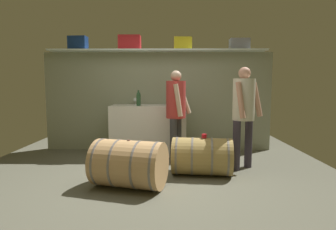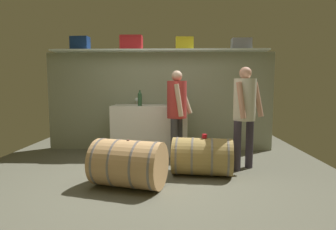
{
  "view_description": "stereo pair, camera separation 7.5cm",
  "coord_description": "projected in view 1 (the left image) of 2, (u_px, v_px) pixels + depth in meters",
  "views": [
    {
      "loc": [
        0.28,
        -3.69,
        1.33
      ],
      "look_at": [
        0.23,
        0.29,
        0.91
      ],
      "focal_mm": 30.12,
      "sensor_mm": 36.0,
      "label": 1
    },
    {
      "loc": [
        0.36,
        -3.69,
        1.33
      ],
      "look_at": [
        0.23,
        0.29,
        0.91
      ],
      "focal_mm": 30.12,
      "sensor_mm": 36.0,
      "label": 2
    }
  ],
  "objects": [
    {
      "name": "wine_glass",
      "position": [
        135.0,
        100.0,
        5.62
      ],
      "size": [
        0.08,
        0.08,
        0.14
      ],
      "color": "white",
      "rests_on": "work_cabinet"
    },
    {
      "name": "back_wall_panel",
      "position": [
        158.0,
        102.0,
        5.76
      ],
      "size": [
        4.58,
        0.1,
        1.98
      ],
      "primitive_type": "cube",
      "color": "gray",
      "rests_on": "ground"
    },
    {
      "name": "toolcase_grey",
      "position": [
        239.0,
        44.0,
        5.47
      ],
      "size": [
        0.38,
        0.23,
        0.21
      ],
      "primitive_type": "cube",
      "rotation": [
        0.0,
        0.0,
        -0.02
      ],
      "color": "gray",
      "rests_on": "high_shelf_board"
    },
    {
      "name": "winemaker_pouring",
      "position": [
        176.0,
        106.0,
        4.82
      ],
      "size": [
        0.45,
        0.5,
        1.57
      ],
      "rotation": [
        0.0,
        0.0,
        -1.89
      ],
      "color": "#323337",
      "rests_on": "ground"
    },
    {
      "name": "wine_barrel_far",
      "position": [
        129.0,
        164.0,
        3.66
      ],
      "size": [
        1.04,
        0.83,
        0.63
      ],
      "rotation": [
        0.0,
        0.0,
        -0.27
      ],
      "color": "tan",
      "rests_on": "ground"
    },
    {
      "name": "work_cabinet",
      "position": [
        149.0,
        130.0,
        5.45
      ],
      "size": [
        1.43,
        0.62,
        0.94
      ],
      "primitive_type": "cube",
      "color": "white",
      "rests_on": "ground"
    },
    {
      "name": "tasting_cup",
      "position": [
        204.0,
        136.0,
        4.14
      ],
      "size": [
        0.07,
        0.07,
        0.06
      ],
      "primitive_type": "cylinder",
      "color": "red",
      "rests_on": "wine_barrel_near"
    },
    {
      "name": "wine_bottle_dark",
      "position": [
        181.0,
        97.0,
        5.5
      ],
      "size": [
        0.08,
        0.08,
        0.32
      ],
      "color": "black",
      "rests_on": "work_cabinet"
    },
    {
      "name": "toolcase_red",
      "position": [
        130.0,
        43.0,
        5.5
      ],
      "size": [
        0.42,
        0.27,
        0.27
      ],
      "primitive_type": "cube",
      "rotation": [
        0.0,
        0.0,
        0.01
      ],
      "color": "red",
      "rests_on": "high_shelf_board"
    },
    {
      "name": "toolcase_yellow",
      "position": [
        183.0,
        44.0,
        5.48
      ],
      "size": [
        0.35,
        0.21,
        0.24
      ],
      "primitive_type": "cube",
      "rotation": [
        0.0,
        0.0,
        0.03
      ],
      "color": "yellow",
      "rests_on": "high_shelf_board"
    },
    {
      "name": "wine_barrel_near",
      "position": [
        202.0,
        156.0,
        4.17
      ],
      "size": [
        0.93,
        0.63,
        0.56
      ],
      "rotation": [
        0.0,
        0.0,
        -0.11
      ],
      "color": "#9E8347",
      "rests_on": "ground"
    },
    {
      "name": "high_shelf_board",
      "position": [
        157.0,
        51.0,
        5.5
      ],
      "size": [
        4.21,
        0.4,
        0.03
      ],
      "primitive_type": "cube",
      "color": "silver",
      "rests_on": "back_wall_panel"
    },
    {
      "name": "toolcase_navy",
      "position": [
        78.0,
        43.0,
        5.51
      ],
      "size": [
        0.36,
        0.23,
        0.26
      ],
      "primitive_type": "cube",
      "rotation": [
        0.0,
        0.0,
        -0.06
      ],
      "color": "navy",
      "rests_on": "high_shelf_board"
    },
    {
      "name": "visitor_tasting",
      "position": [
        244.0,
        107.0,
        4.39
      ],
      "size": [
        0.5,
        0.46,
        1.61
      ],
      "rotation": [
        0.0,
        0.0,
        -2.5
      ],
      "color": "#352F3B",
      "rests_on": "ground"
    },
    {
      "name": "wine_bottle_green",
      "position": [
        139.0,
        99.0,
        5.23
      ],
      "size": [
        0.08,
        0.08,
        0.29
      ],
      "color": "#2B5333",
      "rests_on": "work_cabinet"
    },
    {
      "name": "wine_bottle_amber",
      "position": [
        178.0,
        98.0,
        5.16
      ],
      "size": [
        0.07,
        0.07,
        0.32
      ],
      "color": "brown",
      "rests_on": "work_cabinet"
    },
    {
      "name": "ground_plane",
      "position": [
        153.0,
        173.0,
        4.33
      ],
      "size": [
        5.78,
        7.34,
        0.02
      ],
      "primitive_type": "cube",
      "color": "#5A5A4A"
    }
  ]
}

